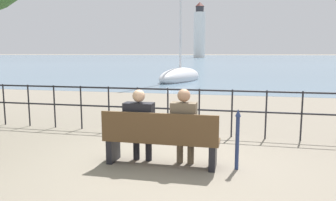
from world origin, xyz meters
name	(u,v)px	position (x,y,z in m)	size (l,w,h in m)	color
ground_plane	(161,164)	(0.00, 0.00, 0.00)	(1000.00, 1000.00, 0.00)	gray
harbor_water	(239,57)	(0.00, 159.36, 0.00)	(600.00, 300.00, 0.01)	slate
park_bench	(160,140)	(0.00, -0.06, 0.44)	(1.89, 0.45, 0.90)	brown
seated_person_left	(140,123)	(-0.37, 0.01, 0.68)	(0.49, 0.35, 1.24)	black
seated_person_right	(184,124)	(0.37, 0.01, 0.70)	(0.41, 0.35, 1.27)	brown
promenade_railing	(183,104)	(0.00, 2.09, 0.69)	(15.08, 0.04, 1.05)	black
closed_umbrella	(237,136)	(1.22, 0.04, 0.54)	(0.09, 0.09, 0.97)	navy
sailboat_2	(180,75)	(-2.67, 16.20, 0.38)	(2.79, 5.61, 12.69)	silver
harbor_lighthouse	(199,32)	(-15.51, 127.81, 10.16)	(4.55, 4.55, 21.85)	white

